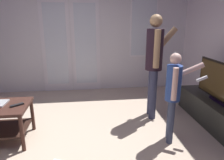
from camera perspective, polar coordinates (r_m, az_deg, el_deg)
The scene contains 7 objects.
ground_plane at distance 2.83m, azimuth -13.77°, elevation -19.27°, with size 5.45×5.07×0.02m, color #C3AE96.
wall_back_with_doors at distance 4.81m, azimuth -10.98°, elevation 12.08°, with size 5.45×0.09×2.63m.
tv_stand at distance 3.65m, azimuth 26.84°, elevation -8.39°, with size 0.45×1.74×0.39m.
flat_screen_tv at distance 3.49m, azimuth 27.84°, elevation -0.79°, with size 0.08×1.17×0.61m.
person_adult at distance 3.42m, azimuth 11.58°, elevation 5.81°, with size 0.57×0.46×1.68m.
person_child at distance 2.81m, azimuth 16.55°, elevation -2.71°, with size 0.56×0.32×1.21m.
tv_remote_black at distance 3.03m, azimuth -24.50°, elevation -6.22°, with size 0.17×0.05×0.02m, color black.
Camera 1 is at (0.36, -2.28, 1.62)m, focal length 33.49 mm.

